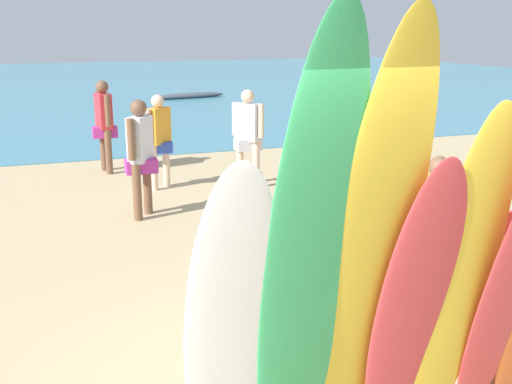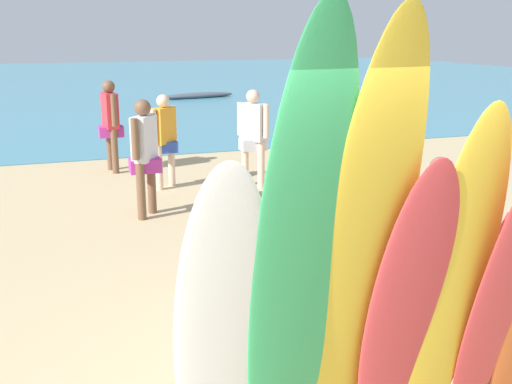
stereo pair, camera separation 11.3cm
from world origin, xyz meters
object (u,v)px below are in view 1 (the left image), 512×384
object	(u,v)px
surfboard_rack	(362,342)
beachgoer_by_water	(159,135)
beachgoer_near_rack	(435,220)
distant_boat	(189,96)
beachgoer_strolling	(140,151)
beachgoer_midbeach	(104,120)
surfboard_green_1	(309,270)
surfboard_yellow_2	(371,261)
surfboard_white_0	(234,338)
surfboard_red_3	(413,314)
beach_chair_red	(454,212)
beachgoer_photographing	(248,132)
surfboard_yellow_4	(459,286)

from	to	relation	value
surfboard_rack	beachgoer_by_water	world-z (taller)	beachgoer_by_water
beachgoer_near_rack	distant_boat	world-z (taller)	beachgoer_near_rack
beachgoer_strolling	beachgoer_midbeach	bearing A→B (deg)	-141.92
surfboard_green_1	surfboard_yellow_2	xyz separation A→B (m)	(0.40, 0.03, -0.01)
beachgoer_strolling	beachgoer_midbeach	xyz separation A→B (m)	(-0.16, 3.16, 0.02)
surfboard_white_0	beachgoer_by_water	xyz separation A→B (m)	(1.04, 7.39, -0.12)
surfboard_red_3	beach_chair_red	distance (m)	4.40
beachgoer_near_rack	beach_chair_red	bearing A→B (deg)	-15.83
surfboard_green_1	beach_chair_red	world-z (taller)	surfboard_green_1
beachgoer_photographing	beachgoer_midbeach	xyz separation A→B (m)	(-2.19, 1.99, 0.04)
surfboard_white_0	beach_chair_red	xyz separation A→B (m)	(3.98, 3.26, -0.61)
beachgoer_photographing	beach_chair_red	size ratio (longest dim) A/B	2.03
surfboard_green_1	beachgoer_midbeach	distance (m)	9.08
beachgoer_strolling	beach_chair_red	distance (m)	4.37
surfboard_green_1	beachgoer_by_water	xyz separation A→B (m)	(0.64, 7.48, -0.49)
surfboard_yellow_4	beachgoer_strolling	bearing A→B (deg)	95.51
beachgoer_midbeach	beachgoer_near_rack	bearing A→B (deg)	9.55
surfboard_red_3	distant_boat	world-z (taller)	surfboard_red_3
beachgoer_midbeach	distant_boat	distance (m)	13.00
surfboard_rack	beachgoer_photographing	world-z (taller)	beachgoer_photographing
surfboard_green_1	surfboard_white_0	bearing A→B (deg)	161.29
beach_chair_red	distant_boat	distance (m)	17.86
surfboard_yellow_2	beachgoer_near_rack	xyz separation A→B (m)	(1.90, 1.98, -0.55)
surfboard_green_1	beach_chair_red	size ratio (longest dim) A/B	3.48
beachgoer_midbeach	beachgoer_strolling	bearing A→B (deg)	-6.30
surfboard_white_0	beachgoer_strolling	bearing A→B (deg)	90.75
surfboard_yellow_2	beachgoer_photographing	size ratio (longest dim) A/B	1.70
beachgoer_near_rack	surfboard_rack	bearing A→B (deg)	159.78
surfboard_rack	beachgoer_near_rack	bearing A→B (deg)	41.90
surfboard_rack	surfboard_yellow_4	size ratio (longest dim) A/B	1.06
surfboard_yellow_2	surfboard_red_3	distance (m)	0.51
surfboard_white_0	beachgoer_photographing	size ratio (longest dim) A/B	1.26
beach_chair_red	distant_boat	bearing A→B (deg)	65.91
surfboard_white_0	beachgoer_near_rack	bearing A→B (deg)	40.83
beachgoer_photographing	distant_boat	distance (m)	14.34
surfboard_white_0	surfboard_green_1	size ratio (longest dim) A/B	0.74
beachgoer_strolling	beachgoer_by_water	bearing A→B (deg)	-164.81
beach_chair_red	distant_boat	size ratio (longest dim) A/B	0.27
surfboard_rack	surfboard_white_0	xyz separation A→B (m)	(-1.09, -0.48, 0.47)
surfboard_rack	surfboard_red_3	distance (m)	0.68
surfboard_red_3	distant_boat	bearing A→B (deg)	76.59
beachgoer_near_rack	beachgoer_photographing	bearing A→B (deg)	30.08
beachgoer_photographing	distant_boat	xyz separation A→B (m)	(2.42, 14.11, -0.86)
surfboard_white_0	surfboard_yellow_4	size ratio (longest dim) A/B	0.90
beachgoer_midbeach	surfboard_yellow_4	bearing A→B (deg)	-2.03
surfboard_green_1	beachgoer_strolling	world-z (taller)	surfboard_green_1
surfboard_yellow_2	beachgoer_near_rack	size ratio (longest dim) A/B	1.92
surfboard_white_0	beachgoer_near_rack	xyz separation A→B (m)	(2.69, 1.92, -0.18)
surfboard_green_1	beachgoer_strolling	size ratio (longest dim) A/B	1.68
surfboard_rack	surfboard_yellow_4	xyz separation A→B (m)	(0.35, -0.52, 0.59)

